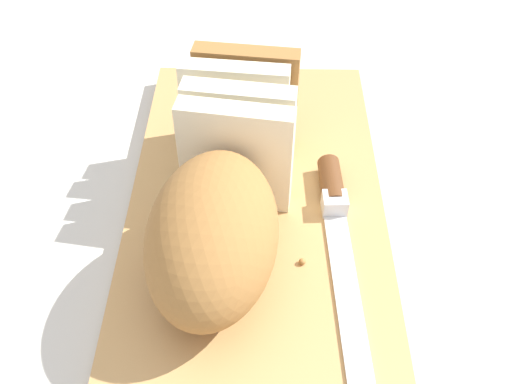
{
  "coord_description": "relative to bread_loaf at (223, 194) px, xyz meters",
  "views": [
    {
      "loc": [
        -0.34,
        -0.01,
        0.43
      ],
      "look_at": [
        0.0,
        0.0,
        0.05
      ],
      "focal_mm": 39.03,
      "sensor_mm": 36.0,
      "label": 1
    }
  ],
  "objects": [
    {
      "name": "bread_loaf",
      "position": [
        0.0,
        0.0,
        0.0
      ],
      "size": [
        0.28,
        0.13,
        0.11
      ],
      "rotation": [
        0.0,
        0.0,
        -0.08
      ],
      "color": "#996633",
      "rests_on": "cutting_board"
    },
    {
      "name": "ground_plane",
      "position": [
        0.02,
        -0.03,
        -0.08
      ],
      "size": [
        3.0,
        3.0,
        0.0
      ],
      "primitive_type": "plane",
      "color": "beige"
    },
    {
      "name": "bread_knife",
      "position": [
        0.02,
        -0.1,
        -0.05
      ],
      "size": [
        0.24,
        0.04,
        0.02
      ],
      "rotation": [
        0.0,
        0.0,
        3.2
      ],
      "color": "silver",
      "rests_on": "cutting_board"
    },
    {
      "name": "crumb_near_loaf",
      "position": [
        -0.03,
        -0.07,
        -0.05
      ],
      "size": [
        0.01,
        0.01,
        0.01
      ],
      "primitive_type": "sphere",
      "color": "#A8753D",
      "rests_on": "cutting_board"
    },
    {
      "name": "crumb_near_knife",
      "position": [
        0.11,
        -0.04,
        -0.05
      ],
      "size": [
        0.01,
        0.01,
        0.01
      ],
      "primitive_type": "sphere",
      "color": "#A8753D",
      "rests_on": "cutting_board"
    },
    {
      "name": "crumb_stray_left",
      "position": [
        0.01,
        -0.01,
        -0.05
      ],
      "size": [
        0.01,
        0.01,
        0.01
      ],
      "primitive_type": "sphere",
      "color": "#A8753D",
      "rests_on": "cutting_board"
    },
    {
      "name": "cutting_board",
      "position": [
        0.02,
        -0.03,
        -0.07
      ],
      "size": [
        0.47,
        0.25,
        0.02
      ],
      "primitive_type": "cube",
      "rotation": [
        0.0,
        0.0,
        0.01
      ],
      "color": "tan",
      "rests_on": "ground_plane"
    }
  ]
}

